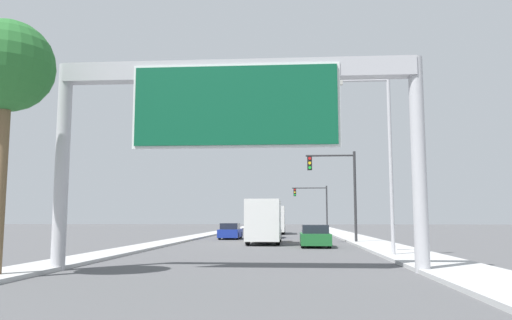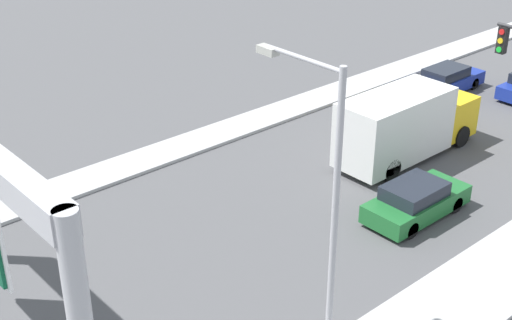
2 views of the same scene
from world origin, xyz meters
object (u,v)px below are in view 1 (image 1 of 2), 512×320
truck_box_primary (264,222)px  traffic_light_mid_block (315,201)px  car_far_left (315,236)px  palm_tree_foreground (7,69)px  traffic_light_near_intersection (340,182)px  street_lamp_right (383,149)px  truck_box_secondary (275,220)px  car_far_right (271,231)px  sign_gantry (236,108)px  car_near_right (230,231)px

truck_box_primary → traffic_light_mid_block: bearing=80.4°
car_far_left → palm_tree_foreground: 21.74m
car_far_left → palm_tree_foreground: (-10.68, -17.96, 6.00)m
traffic_light_near_intersection → traffic_light_mid_block: 30.00m
street_lamp_right → car_far_left: bearing=109.5°
traffic_light_near_intersection → palm_tree_foreground: (-12.84, -22.63, 2.13)m
truck_box_primary → truck_box_secondary: (0.00, 23.18, 0.04)m
car_far_right → traffic_light_near_intersection: 12.31m
truck_box_primary → traffic_light_mid_block: traffic_light_mid_block is taller
car_far_left → truck_box_secondary: bearing=97.4°
car_far_left → traffic_light_near_intersection: 6.44m
car_far_right → traffic_light_near_intersection: size_ratio=0.68×
traffic_light_near_intersection → street_lamp_right: 13.13m
truck_box_secondary → traffic_light_near_intersection: traffic_light_near_intersection is taller
car_far_right → traffic_light_near_intersection: (5.66, -10.22, 3.88)m
traffic_light_near_intersection → traffic_light_mid_block: traffic_light_near_intersection is taller
car_far_left → car_far_right: bearing=103.2°
car_far_left → traffic_light_mid_block: traffic_light_mid_block is taller
car_far_right → sign_gantry: bearing=-90.0°
sign_gantry → traffic_light_mid_block: sign_gantry is taller
truck_box_primary → traffic_light_near_intersection: size_ratio=1.10×
traffic_light_near_intersection → car_near_right: bearing=141.7°
traffic_light_mid_block → street_lamp_right: size_ratio=0.70×
sign_gantry → car_far_right: size_ratio=2.85×
traffic_light_near_intersection → traffic_light_mid_block: (-0.42, 30.00, -0.33)m
traffic_light_near_intersection → street_lamp_right: (0.82, -13.09, 0.72)m
car_far_right → truck_box_secondary: bearing=90.0°
sign_gantry → truck_box_primary: (0.00, 19.10, -4.23)m
street_lamp_right → traffic_light_near_intersection: bearing=93.6°
truck_box_secondary → traffic_light_near_intersection: 23.06m
truck_box_primary → traffic_light_near_intersection: (5.66, 1.02, 2.93)m
street_lamp_right → sign_gantry: bearing=-132.7°
palm_tree_foreground → traffic_light_near_intersection: bearing=60.4°
truck_box_primary → truck_box_secondary: bearing=90.0°
car_near_right → truck_box_secondary: 15.35m
sign_gantry → car_near_right: (-3.50, 27.36, -5.16)m
traffic_light_near_intersection → palm_tree_foreground: 26.11m
car_far_left → traffic_light_near_intersection: size_ratio=0.65×
car_far_right → truck_box_secondary: (0.00, 11.94, 0.98)m
traffic_light_mid_block → palm_tree_foreground: palm_tree_foreground is taller
truck_box_secondary → palm_tree_foreground: 45.65m
car_far_right → truck_box_primary: (0.00, -11.24, 0.94)m
sign_gantry → street_lamp_right: bearing=47.3°
car_near_right → traffic_light_near_intersection: size_ratio=0.67×
sign_gantry → traffic_light_near_intersection: size_ratio=1.95×
sign_gantry → truck_box_secondary: bearing=90.0°
car_far_left → traffic_light_near_intersection: traffic_light_near_intersection is taller
car_near_right → car_far_right: car_near_right is taller
car_near_right → traffic_light_near_intersection: 12.31m
palm_tree_foreground → street_lamp_right: 16.73m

